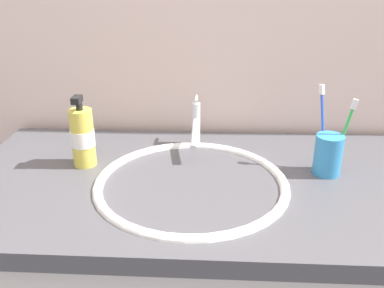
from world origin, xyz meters
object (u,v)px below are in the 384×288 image
object	(u,v)px
toothbrush_green	(345,131)
soap_dispenser	(83,137)
toothbrush_cup	(328,155)
toothbrush_blue	(323,122)
faucet	(196,127)

from	to	relation	value
toothbrush_green	soap_dispenser	size ratio (longest dim) A/B	0.99
toothbrush_cup	toothbrush_green	distance (m)	0.07
toothbrush_blue	faucet	bearing A→B (deg)	162.05
soap_dispenser	toothbrush_cup	bearing A→B (deg)	-1.57
toothbrush_cup	toothbrush_blue	bearing A→B (deg)	109.75
faucet	toothbrush_blue	bearing A→B (deg)	-17.95
toothbrush_cup	toothbrush_green	bearing A→B (deg)	17.83
faucet	toothbrush_green	bearing A→B (deg)	-19.37
toothbrush_cup	toothbrush_green	size ratio (longest dim) A/B	0.55
toothbrush_blue	soap_dispenser	distance (m)	0.60
toothbrush_green	faucet	bearing A→B (deg)	160.63
soap_dispenser	toothbrush_green	bearing A→B (deg)	-0.49
faucet	soap_dispenser	distance (m)	0.30
toothbrush_cup	toothbrush_blue	world-z (taller)	toothbrush_blue
toothbrush_blue	soap_dispenser	bearing A→B (deg)	-178.07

